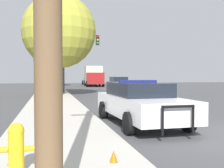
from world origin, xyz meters
The scene contains 10 objects.
sidewalk_left centered at (-5.10, 0.00, 0.07)m, with size 3.00×110.00×0.13m.
police_car centered at (-2.27, 2.39, 0.78)m, with size 2.27×5.40×1.54m.
fire_hydrant centered at (-5.91, -2.26, 0.57)m, with size 0.59×0.26×0.82m.
traffic_light centered at (-2.80, 18.69, 3.92)m, with size 3.34×0.35×5.42m.
car_background_distant centered at (1.64, 42.57, 0.70)m, with size 2.20×4.43×1.32m.
car_background_oncoming centered at (1.82, 21.61, 0.81)m, with size 2.03×4.46×1.54m.
box_truck centered at (1.51, 36.75, 1.65)m, with size 3.07×7.80×3.11m.
tree_sidewalk_far centered at (-5.16, 37.48, 4.37)m, with size 5.07×5.07×6.79m.
tree_sidewalk_mid centered at (-4.54, 15.94, 5.22)m, with size 5.90×5.90×8.05m.
traffic_cone centered at (-4.47, -2.99, 0.37)m, with size 0.34×0.34×0.49m.
Camera 1 is at (-5.40, -6.97, 1.72)m, focal length 45.00 mm.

